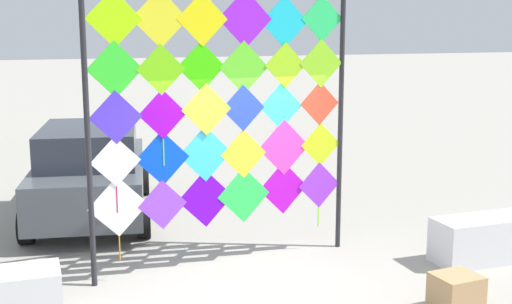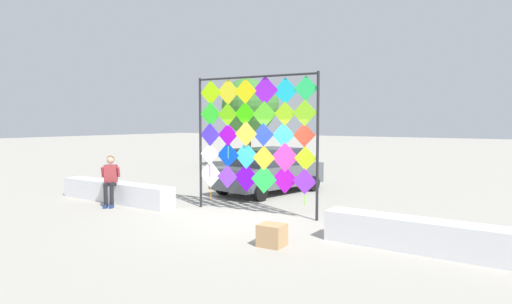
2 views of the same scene
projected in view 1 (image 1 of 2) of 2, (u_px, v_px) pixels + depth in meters
name	position (u px, v px, depth m)	size (l,w,h in m)	color
ground	(260.00, 281.00, 8.38)	(120.00, 120.00, 0.00)	#9E998E
kite_display_rack	(224.00, 108.00, 8.58)	(3.59, 0.40, 3.67)	#232328
parked_car	(91.00, 171.00, 11.10)	(2.44, 4.21, 1.54)	#4C5156
cardboard_box_large	(456.00, 293.00, 7.45)	(0.49, 0.44, 0.44)	tan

